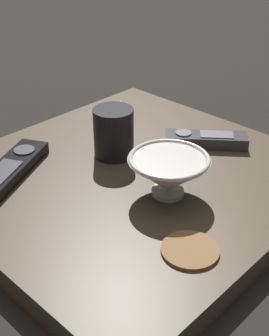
{
  "coord_description": "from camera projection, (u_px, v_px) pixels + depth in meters",
  "views": [
    {
      "loc": [
        -0.51,
        0.52,
        0.49
      ],
      "look_at": [
        -0.02,
        0.01,
        0.06
      ],
      "focal_mm": 49.67,
      "sensor_mm": 36.0,
      "label": 1
    }
  ],
  "objects": [
    {
      "name": "coffee_mug",
      "position": [
        114.0,
        132.0,
        0.88
      ],
      "size": [
        0.09,
        0.09,
        0.1
      ],
      "color": "black",
      "rests_on": "table"
    },
    {
      "name": "drink_coaster",
      "position": [
        190.0,
        250.0,
        0.66
      ],
      "size": [
        0.08,
        0.08,
        0.01
      ],
      "color": "olive",
      "rests_on": "table"
    },
    {
      "name": "teaspoon",
      "position": [
        119.0,
        120.0,
        1.01
      ],
      "size": [
        0.09,
        0.1,
        0.03
      ],
      "color": "#A3A5B2",
      "rests_on": "table"
    },
    {
      "name": "ground_plane",
      "position": [
        132.0,
        192.0,
        0.87
      ],
      "size": [
        6.0,
        6.0,
        0.0
      ],
      "primitive_type": "plane",
      "color": "black"
    },
    {
      "name": "tv_remote_far",
      "position": [
        10.0,
        170.0,
        0.83
      ],
      "size": [
        0.14,
        0.2,
        0.02
      ],
      "color": "black",
      "rests_on": "table"
    },
    {
      "name": "tv_remote_near",
      "position": [
        206.0,
        140.0,
        0.93
      ],
      "size": [
        0.16,
        0.14,
        0.03
      ],
      "color": "#38383D",
      "rests_on": "table"
    },
    {
      "name": "table",
      "position": [
        132.0,
        182.0,
        0.86
      ],
      "size": [
        0.58,
        0.61,
        0.04
      ],
      "color": "#4C3D2D",
      "rests_on": "ground"
    },
    {
      "name": "cereal_bowl",
      "position": [
        169.0,
        173.0,
        0.77
      ],
      "size": [
        0.14,
        0.14,
        0.07
      ],
      "color": "beige",
      "rests_on": "table"
    }
  ]
}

